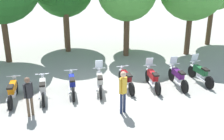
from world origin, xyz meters
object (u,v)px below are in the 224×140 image
object	(u,v)px
person_0	(29,94)
person_1	(123,89)
motorcycle_6	(178,76)
motorcycle_7	(200,73)
motorcycle_2	(72,84)
motorcycle_0	(13,91)
motorcycle_3	(100,81)
motorcycle_4	(126,79)
motorcycle_1	(43,88)
motorcycle_5	(153,78)

from	to	relation	value
person_0	person_1	world-z (taller)	person_1
motorcycle_6	person_0	size ratio (longest dim) A/B	1.32
person_1	motorcycle_7	bearing A→B (deg)	-92.88
motorcycle_6	motorcycle_2	bearing A→B (deg)	88.02
motorcycle_0	motorcycle_3	bearing A→B (deg)	-84.01
motorcycle_2	motorcycle_6	xyz separation A→B (m)	(5.18, 0.12, 0.01)
motorcycle_4	motorcycle_2	bearing A→B (deg)	86.16
motorcycle_0	motorcycle_1	bearing A→B (deg)	-87.90
motorcycle_2	motorcycle_3	size ratio (longest dim) A/B	1.00
motorcycle_1	person_0	bearing A→B (deg)	161.26
motorcycle_4	motorcycle_7	size ratio (longest dim) A/B	1.00
motorcycle_5	motorcycle_7	bearing A→B (deg)	-85.55
motorcycle_0	person_1	size ratio (longest dim) A/B	1.22
motorcycle_3	person_0	bearing A→B (deg)	126.05
motorcycle_7	person_0	bearing A→B (deg)	96.75
motorcycle_4	motorcycle_5	world-z (taller)	motorcycle_5
motorcycle_1	motorcycle_5	size ratio (longest dim) A/B	1.00
person_1	motorcycle_3	bearing A→B (deg)	-14.26
motorcycle_0	person_0	xyz separation A→B (m)	(0.91, -1.42, 0.46)
motorcycle_4	motorcycle_0	bearing A→B (deg)	88.79
motorcycle_3	motorcycle_6	bearing A→B (deg)	-86.11
motorcycle_5	person_1	xyz separation A→B (m)	(-1.88, -2.21, 0.55)
motorcycle_2	motorcycle_5	bearing A→B (deg)	-91.65
motorcycle_5	motorcycle_6	distance (m)	1.29
motorcycle_5	motorcycle_3	bearing A→B (deg)	88.20
motorcycle_5	person_1	world-z (taller)	person_1
motorcycle_6	motorcycle_7	distance (m)	1.32
motorcycle_0	motorcycle_2	distance (m)	2.62
motorcycle_2	motorcycle_7	distance (m)	6.48
motorcycle_1	motorcycle_2	xyz separation A→B (m)	(1.30, 0.34, 0.00)
motorcycle_6	person_0	distance (m)	7.14
motorcycle_3	motorcycle_4	world-z (taller)	motorcycle_3
motorcycle_2	person_0	distance (m)	2.52
motorcycle_4	motorcycle_6	size ratio (longest dim) A/B	1.00
motorcycle_0	motorcycle_4	bearing A→B (deg)	-84.80
motorcycle_4	person_0	world-z (taller)	person_0
motorcycle_0	motorcycle_7	bearing A→B (deg)	-86.30
motorcycle_3	motorcycle_5	world-z (taller)	same
motorcycle_0	motorcycle_4	xyz separation A→B (m)	(5.18, 0.59, 0.00)
motorcycle_0	person_0	size ratio (longest dim) A/B	1.32
motorcycle_7	person_1	distance (m)	5.14
motorcycle_2	motorcycle_6	size ratio (longest dim) A/B	1.00
motorcycle_0	motorcycle_4	distance (m)	5.21
motorcycle_1	motorcycle_2	bearing A→B (deg)	-79.86
motorcycle_4	person_1	size ratio (longest dim) A/B	1.21
motorcycle_3	motorcycle_7	xyz separation A→B (m)	(5.17, 0.29, 0.00)
person_0	motorcycle_6	bearing A→B (deg)	70.66
motorcycle_4	person_0	xyz separation A→B (m)	(-4.26, -2.00, 0.46)
motorcycle_7	person_1	bearing A→B (deg)	110.86
motorcycle_4	person_0	size ratio (longest dim) A/B	1.32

